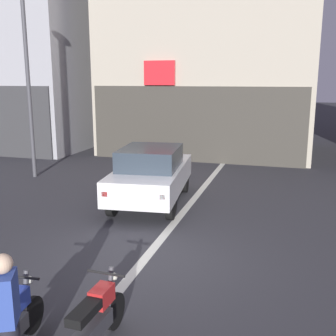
# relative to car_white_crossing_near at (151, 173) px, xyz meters

# --- Properties ---
(ground_plane) EXTENTS (120.00, 120.00, 0.00)m
(ground_plane) POSITION_rel_car_white_crossing_near_xyz_m (1.08, -3.45, -0.89)
(ground_plane) COLOR #333338
(lane_centre_line) EXTENTS (0.20, 18.00, 0.01)m
(lane_centre_line) POSITION_rel_car_white_crossing_near_xyz_m (1.08, 2.55, -0.88)
(lane_centre_line) COLOR silver
(lane_centre_line) RESTS_ON ground
(car_white_crossing_near) EXTENTS (2.21, 4.27, 1.64)m
(car_white_crossing_near) POSITION_rel_car_white_crossing_near_xyz_m (0.00, 0.00, 0.00)
(car_white_crossing_near) COLOR black
(car_white_crossing_near) RESTS_ON ground
(street_lamp) EXTENTS (0.36, 0.36, 6.57)m
(street_lamp) POSITION_rel_car_white_crossing_near_xyz_m (-5.14, 1.85, 3.13)
(street_lamp) COLOR #47474C
(street_lamp) RESTS_ON ground
(motorcycle_blue_row_leftmost) EXTENTS (0.55, 1.67, 0.98)m
(motorcycle_blue_row_leftmost) POSITION_rel_car_white_crossing_near_xyz_m (0.43, -6.78, -0.43)
(motorcycle_blue_row_leftmost) COLOR black
(motorcycle_blue_row_leftmost) RESTS_ON ground
(motorcycle_red_row_left_mid) EXTENTS (0.55, 1.67, 0.98)m
(motorcycle_red_row_left_mid) POSITION_rel_car_white_crossing_near_xyz_m (1.42, -6.36, -0.43)
(motorcycle_red_row_left_mid) COLOR black
(motorcycle_red_row_left_mid) RESTS_ON ground
(person_by_motorcycles) EXTENTS (0.36, 0.42, 1.67)m
(person_by_motorcycles) POSITION_rel_car_white_crossing_near_xyz_m (0.81, -7.23, -0.03)
(person_by_motorcycles) COLOR #23232D
(person_by_motorcycles) RESTS_ON ground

